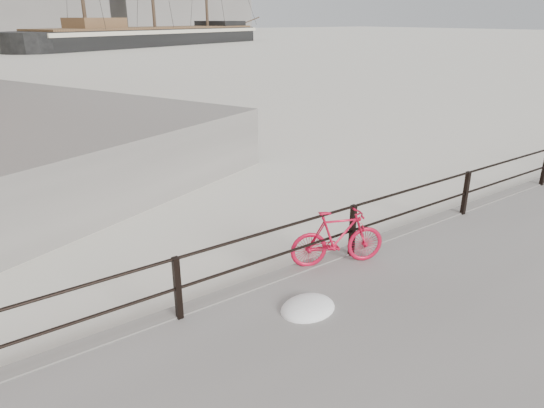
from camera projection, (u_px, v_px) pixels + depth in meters
ground at (455, 226)px, 11.22m from camera, size 400.00×400.00×0.00m
guardrail at (466, 193)px, 10.80m from camera, size 28.00×0.10×1.00m
bicycle at (338, 238)px, 8.57m from camera, size 1.69×0.89×1.04m
barque_black at (156, 45)px, 85.28m from camera, size 65.44×41.79×35.10m
industrial_east at (214, 10)px, 164.89m from camera, size 20.00×16.00×14.00m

